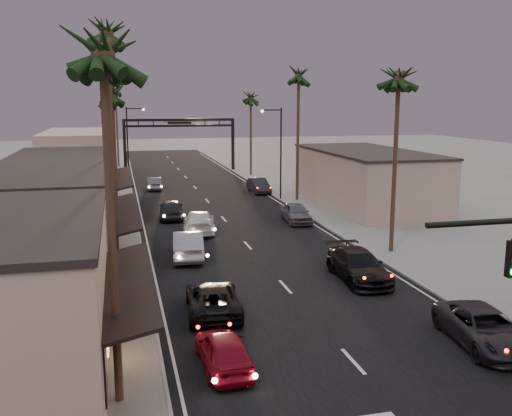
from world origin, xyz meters
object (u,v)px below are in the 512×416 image
palm_lc (111,90)px  oncoming_silver (188,244)px  curbside_near (485,328)px  streetlight_left (130,140)px  palm_far (115,88)px  palm_rc (251,94)px  streetlight_right (278,146)px  palm_ra (399,71)px  palm_rb (299,71)px  curbside_black (358,266)px  oncoming_red (224,350)px  arch (180,131)px  palm_la (102,39)px  palm_lb (106,26)px  palm_ld (112,74)px  oncoming_pickup (213,299)px

palm_lc → oncoming_silver: palm_lc is taller
oncoming_silver → palm_lc: bearing=-61.3°
oncoming_silver → curbside_near: oncoming_silver is taller
oncoming_silver → streetlight_left: bearing=-79.7°
palm_far → palm_rc: bearing=-39.6°
streetlight_right → palm_ra: size_ratio=0.68×
palm_lc → palm_rb: size_ratio=0.86×
curbside_near → curbside_black: bearing=105.3°
palm_far → oncoming_red: 68.29m
oncoming_red → streetlight_right: bearing=-110.7°
arch → streetlight_right: 25.94m
arch → streetlight_right: streetlight_right is taller
arch → curbside_black: bearing=-85.2°
streetlight_right → palm_la: bearing=-113.3°
streetlight_left → oncoming_red: 47.62m
palm_lb → oncoming_silver: 13.81m
oncoming_silver → curbside_black: oncoming_silver is taller
palm_ra → curbside_black: bearing=-132.6°
curbside_near → arch: bearing=101.6°
palm_rb → curbside_black: size_ratio=2.52×
palm_rb → oncoming_red: (-13.45, -33.35, -11.71)m
streetlight_right → palm_lc: 18.66m
palm_lc → palm_rb: bearing=24.9°
streetlight_right → palm_rc: bearing=84.9°
palm_lb → palm_ld: bearing=90.0°
oncoming_red → curbside_black: curbside_black is taller
palm_ra → curbside_black: palm_ra is taller
oncoming_pickup → palm_ra: bearing=-144.1°
streetlight_left → streetlight_right: bearing=-43.2°
palm_ra → curbside_near: (-2.91, -13.89, -10.71)m
palm_lb → oncoming_silver: size_ratio=2.92×
palm_far → curbside_black: 61.02m
streetlight_left → palm_lb: (-1.68, -36.00, 8.06)m
arch → palm_far: bearing=136.0°
curbside_black → palm_far: bearing=103.9°
palm_ld → streetlight_right: bearing=-32.8°
palm_rc → oncoming_silver: palm_rc is taller
streetlight_right → curbside_near: streetlight_right is taller
palm_lc → palm_ld: bearing=90.0°
palm_lc → curbside_black: palm_lc is taller
palm_ld → palm_lb: bearing=-90.0°
palm_lb → palm_ra: bearing=6.6°
oncoming_silver → curbside_black: size_ratio=0.92×
streetlight_right → oncoming_silver: streetlight_right is taller
oncoming_silver → palm_ra: bearing=177.3°
arch → palm_lb: size_ratio=1.00×
palm_ra → oncoming_red: size_ratio=3.18×
arch → palm_rc: size_ratio=1.25×
palm_la → palm_lb: bearing=90.0°
palm_ld → palm_ra: palm_ld is taller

